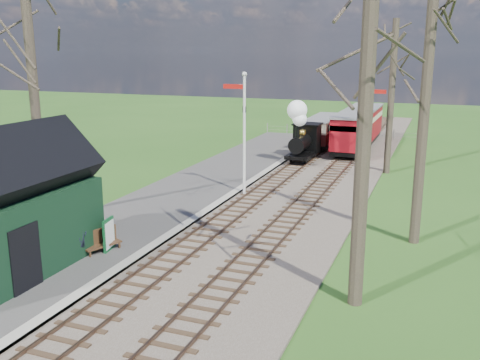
% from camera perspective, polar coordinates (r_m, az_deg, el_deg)
% --- Properties ---
extents(distant_hills, '(114.40, 48.00, 22.02)m').
position_cam_1_polar(distant_hills, '(76.98, 14.70, -4.52)').
color(distant_hills, '#385B23').
rests_on(distant_hills, ground).
extents(ballast_bed, '(8.00, 60.00, 0.10)m').
position_cam_1_polar(ballast_bed, '(32.25, 7.53, 0.70)').
color(ballast_bed, brown).
rests_on(ballast_bed, ground).
extents(track_near, '(1.60, 60.00, 0.15)m').
position_cam_1_polar(track_near, '(32.56, 5.31, 0.97)').
color(track_near, brown).
rests_on(track_near, ground).
extents(track_far, '(1.60, 60.00, 0.15)m').
position_cam_1_polar(track_far, '(31.98, 9.80, 0.60)').
color(track_far, brown).
rests_on(track_far, ground).
extents(platform, '(5.00, 44.00, 0.20)m').
position_cam_1_polar(platform, '(26.57, -6.74, -1.98)').
color(platform, '#474442').
rests_on(platform, ground).
extents(coping_strip, '(0.40, 44.00, 0.21)m').
position_cam_1_polar(coping_strip, '(25.61, -2.17, -2.47)').
color(coping_strip, '#B2AD9E').
rests_on(coping_strip, ground).
extents(station_shed, '(3.25, 6.30, 4.78)m').
position_cam_1_polar(station_shed, '(18.63, -23.55, -2.91)').
color(station_shed, black).
rests_on(station_shed, platform).
extents(semaphore_near, '(1.22, 0.24, 6.22)m').
position_cam_1_polar(semaphore_near, '(26.54, 0.33, 5.87)').
color(semaphore_near, silver).
rests_on(semaphore_near, ground).
extents(semaphore_far, '(1.22, 0.24, 5.72)m').
position_cam_1_polar(semaphore_far, '(31.13, 13.26, 6.16)').
color(semaphore_far, silver).
rests_on(semaphore_far, ground).
extents(bare_trees, '(15.51, 22.39, 12.00)m').
position_cam_1_polar(bare_trees, '(20.14, 0.01, 7.94)').
color(bare_trees, '#382D23').
rests_on(bare_trees, ground).
extents(fence_line, '(12.60, 0.08, 1.00)m').
position_cam_1_polar(fence_line, '(45.85, 10.47, 5.07)').
color(fence_line, slate).
rests_on(fence_line, ground).
extents(locomotive, '(1.61, 3.76, 4.03)m').
position_cam_1_polar(locomotive, '(35.16, 6.73, 4.83)').
color(locomotive, black).
rests_on(locomotive, ground).
extents(coach, '(1.88, 6.44, 1.98)m').
position_cam_1_polar(coach, '(41.07, 8.83, 5.33)').
color(coach, black).
rests_on(coach, ground).
extents(red_carriage_a, '(2.26, 5.60, 2.38)m').
position_cam_1_polar(red_carriage_a, '(38.21, 11.89, 4.95)').
color(red_carriage_a, black).
rests_on(red_carriage_a, ground).
extents(red_carriage_b, '(2.26, 5.60, 2.38)m').
position_cam_1_polar(red_carriage_b, '(43.60, 13.07, 5.93)').
color(red_carriage_b, black).
rests_on(red_carriage_b, ground).
extents(sign_board, '(0.24, 0.81, 1.18)m').
position_cam_1_polar(sign_board, '(19.83, -13.82, -5.66)').
color(sign_board, '#104E25').
rests_on(sign_board, platform).
extents(bench, '(0.91, 1.46, 0.81)m').
position_cam_1_polar(bench, '(19.92, -14.64, -6.27)').
color(bench, '#462B19').
rests_on(bench, platform).
extents(person, '(0.44, 0.59, 1.49)m').
position_cam_1_polar(person, '(19.37, -16.58, -5.83)').
color(person, '#1A202F').
rests_on(person, platform).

